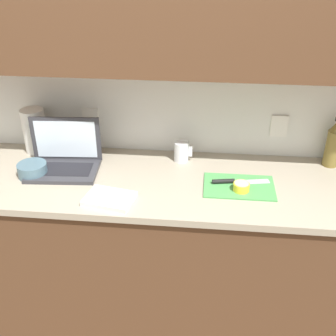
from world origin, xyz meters
name	(u,v)px	position (x,y,z in m)	size (l,w,h in m)	color
ground_plane	(140,307)	(0.00, 0.00, 0.00)	(12.00, 12.00, 0.00)	brown
wall_back	(138,36)	(0.00, 0.26, 1.56)	(5.20, 0.38, 2.60)	white
counter_unit	(134,247)	(-0.02, 0.00, 0.47)	(2.50, 0.66, 0.91)	brown
laptop	(64,158)	(-0.38, 0.07, 0.97)	(0.38, 0.27, 0.26)	#333338
cutting_board	(239,187)	(0.52, -0.03, 0.92)	(0.34, 0.23, 0.01)	#4C9E51
knife	(231,181)	(0.48, 0.00, 0.93)	(0.28, 0.08, 0.02)	silver
lemon_half_cut	(241,187)	(0.53, -0.07, 0.94)	(0.08, 0.08, 0.04)	yellow
bottle_green_soda	(334,144)	(1.01, 0.25, 1.04)	(0.08, 0.08, 0.27)	olive
measuring_cup	(181,151)	(0.22, 0.22, 0.97)	(0.10, 0.08, 0.11)	silver
bowl_white	(32,170)	(-0.52, -0.02, 0.95)	(0.15, 0.15, 0.07)	slate
paper_towel_roll	(35,131)	(-0.60, 0.25, 1.04)	(0.13, 0.13, 0.25)	white
dish_towel	(109,199)	(-0.08, -0.21, 0.92)	(0.22, 0.16, 0.02)	silver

